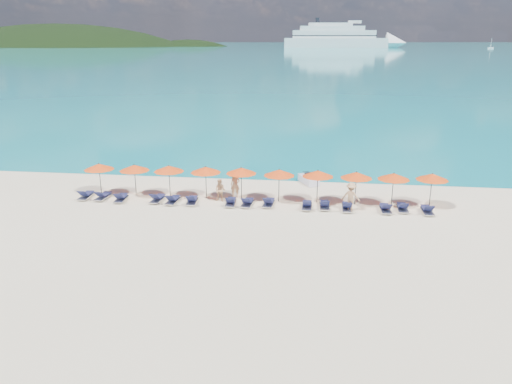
# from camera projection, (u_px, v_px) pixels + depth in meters

# --- Properties ---
(ground) EXTENTS (1400.00, 1400.00, 0.00)m
(ground) POSITION_uv_depth(u_px,v_px,m) (250.00, 226.00, 29.44)
(ground) COLOR beige
(sea) EXTENTS (1600.00, 1300.00, 0.01)m
(sea) POSITION_uv_depth(u_px,v_px,m) (319.00, 45.00, 654.51)
(sea) COLOR #1FA9B2
(sea) RESTS_ON ground
(headland_main) EXTENTS (374.00, 242.00, 126.50)m
(headland_main) POSITION_uv_depth(u_px,v_px,m) (61.00, 80.00, 588.11)
(headland_main) COLOR black
(headland_main) RESTS_ON ground
(headland_small) EXTENTS (162.00, 126.00, 85.50)m
(headland_small) POSITION_uv_depth(u_px,v_px,m) (189.00, 77.00, 588.19)
(headland_small) COLOR black
(headland_small) RESTS_ON ground
(cruise_ship) EXTENTS (124.98, 30.88, 34.44)m
(cruise_ship) POSITION_uv_depth(u_px,v_px,m) (346.00, 38.00, 503.91)
(cruise_ship) COLOR silver
(cruise_ship) RESTS_ON ground
(sailboat_near) EXTENTS (5.16, 1.72, 9.45)m
(sailboat_near) POSITION_uv_depth(u_px,v_px,m) (491.00, 48.00, 468.53)
(sailboat_near) COLOR silver
(sailboat_near) RESTS_ON ground
(jetski) EXTENTS (1.73, 2.37, 0.80)m
(jetski) POSITION_uv_depth(u_px,v_px,m) (309.00, 179.00, 37.94)
(jetski) COLOR white
(jetski) RESTS_ON ground
(beachgoer_a) EXTENTS (0.68, 0.46, 1.81)m
(beachgoer_a) POSITION_uv_depth(u_px,v_px,m) (235.00, 185.00, 34.55)
(beachgoer_a) COLOR tan
(beachgoer_a) RESTS_ON ground
(beachgoer_b) EXTENTS (0.82, 0.56, 1.56)m
(beachgoer_b) POSITION_uv_depth(u_px,v_px,m) (220.00, 190.00, 33.68)
(beachgoer_b) COLOR tan
(beachgoer_b) RESTS_ON ground
(beachgoer_c) EXTENTS (1.29, 0.86, 1.84)m
(beachgoer_c) POSITION_uv_depth(u_px,v_px,m) (351.00, 196.00, 31.97)
(beachgoer_c) COLOR tan
(beachgoer_c) RESTS_ON ground
(umbrella_0) EXTENTS (2.10, 2.10, 2.28)m
(umbrella_0) POSITION_uv_depth(u_px,v_px,m) (99.00, 167.00, 34.88)
(umbrella_0) COLOR black
(umbrella_0) RESTS_ON ground
(umbrella_1) EXTENTS (2.10, 2.10, 2.28)m
(umbrella_1) POSITION_uv_depth(u_px,v_px,m) (134.00, 168.00, 34.58)
(umbrella_1) COLOR black
(umbrella_1) RESTS_ON ground
(umbrella_2) EXTENTS (2.10, 2.10, 2.28)m
(umbrella_2) POSITION_uv_depth(u_px,v_px,m) (169.00, 169.00, 34.36)
(umbrella_2) COLOR black
(umbrella_2) RESTS_ON ground
(umbrella_3) EXTENTS (2.10, 2.10, 2.28)m
(umbrella_3) POSITION_uv_depth(u_px,v_px,m) (206.00, 170.00, 34.08)
(umbrella_3) COLOR black
(umbrella_3) RESTS_ON ground
(umbrella_4) EXTENTS (2.10, 2.10, 2.28)m
(umbrella_4) POSITION_uv_depth(u_px,v_px,m) (241.00, 171.00, 33.85)
(umbrella_4) COLOR black
(umbrella_4) RESTS_ON ground
(umbrella_5) EXTENTS (2.10, 2.10, 2.28)m
(umbrella_5) POSITION_uv_depth(u_px,v_px,m) (279.00, 173.00, 33.34)
(umbrella_5) COLOR black
(umbrella_5) RESTS_ON ground
(umbrella_6) EXTENTS (2.10, 2.10, 2.28)m
(umbrella_6) POSITION_uv_depth(u_px,v_px,m) (318.00, 173.00, 33.13)
(umbrella_6) COLOR black
(umbrella_6) RESTS_ON ground
(umbrella_7) EXTENTS (2.10, 2.10, 2.28)m
(umbrella_7) POSITION_uv_depth(u_px,v_px,m) (356.00, 175.00, 32.75)
(umbrella_7) COLOR black
(umbrella_7) RESTS_ON ground
(umbrella_8) EXTENTS (2.10, 2.10, 2.28)m
(umbrella_8) POSITION_uv_depth(u_px,v_px,m) (394.00, 176.00, 32.46)
(umbrella_8) COLOR black
(umbrella_8) RESTS_ON ground
(umbrella_9) EXTENTS (2.10, 2.10, 2.28)m
(umbrella_9) POSITION_uv_depth(u_px,v_px,m) (432.00, 177.00, 32.34)
(umbrella_9) COLOR black
(umbrella_9) RESTS_ON ground
(lounger_0) EXTENTS (0.69, 1.72, 0.66)m
(lounger_0) POSITION_uv_depth(u_px,v_px,m) (86.00, 195.00, 34.48)
(lounger_0) COLOR silver
(lounger_0) RESTS_ON ground
(lounger_1) EXTENTS (0.76, 1.74, 0.66)m
(lounger_1) POSITION_uv_depth(u_px,v_px,m) (103.00, 196.00, 34.31)
(lounger_1) COLOR silver
(lounger_1) RESTS_ON ground
(lounger_2) EXTENTS (0.76, 1.75, 0.66)m
(lounger_2) POSITION_uv_depth(u_px,v_px,m) (121.00, 198.00, 33.91)
(lounger_2) COLOR silver
(lounger_2) RESTS_ON ground
(lounger_3) EXTENTS (0.76, 1.75, 0.66)m
(lounger_3) POSITION_uv_depth(u_px,v_px,m) (158.00, 198.00, 33.80)
(lounger_3) COLOR silver
(lounger_3) RESTS_ON ground
(lounger_4) EXTENTS (0.72, 1.73, 0.66)m
(lounger_4) POSITION_uv_depth(u_px,v_px,m) (173.00, 200.00, 33.49)
(lounger_4) COLOR silver
(lounger_4) RESTS_ON ground
(lounger_5) EXTENTS (0.75, 1.74, 0.66)m
(lounger_5) POSITION_uv_depth(u_px,v_px,m) (192.00, 200.00, 33.39)
(lounger_5) COLOR silver
(lounger_5) RESTS_ON ground
(lounger_6) EXTENTS (0.73, 1.74, 0.66)m
(lounger_6) POSITION_uv_depth(u_px,v_px,m) (231.00, 202.00, 33.08)
(lounger_6) COLOR silver
(lounger_6) RESTS_ON ground
(lounger_7) EXTENTS (0.73, 1.74, 0.66)m
(lounger_7) POSITION_uv_depth(u_px,v_px,m) (247.00, 202.00, 32.96)
(lounger_7) COLOR silver
(lounger_7) RESTS_ON ground
(lounger_8) EXTENTS (0.75, 1.74, 0.66)m
(lounger_8) POSITION_uv_depth(u_px,v_px,m) (269.00, 202.00, 32.96)
(lounger_8) COLOR silver
(lounger_8) RESTS_ON ground
(lounger_9) EXTENTS (0.64, 1.71, 0.66)m
(lounger_9) POSITION_uv_depth(u_px,v_px,m) (307.00, 205.00, 32.43)
(lounger_9) COLOR silver
(lounger_9) RESTS_ON ground
(lounger_10) EXTENTS (0.68, 1.72, 0.66)m
(lounger_10) POSITION_uv_depth(u_px,v_px,m) (325.00, 205.00, 32.46)
(lounger_10) COLOR silver
(lounger_10) RESTS_ON ground
(lounger_11) EXTENTS (0.64, 1.71, 0.66)m
(lounger_11) POSITION_uv_depth(u_px,v_px,m) (347.00, 207.00, 32.12)
(lounger_11) COLOR silver
(lounger_11) RESTS_ON ground
(lounger_12) EXTENTS (0.68, 1.72, 0.66)m
(lounger_12) POSITION_uv_depth(u_px,v_px,m) (385.00, 208.00, 31.84)
(lounger_12) COLOR silver
(lounger_12) RESTS_ON ground
(lounger_13) EXTENTS (0.67, 1.72, 0.66)m
(lounger_13) POSITION_uv_depth(u_px,v_px,m) (402.00, 207.00, 32.00)
(lounger_13) COLOR silver
(lounger_13) RESTS_ON ground
(lounger_14) EXTENTS (0.64, 1.71, 0.66)m
(lounger_14) POSITION_uv_depth(u_px,v_px,m) (427.00, 210.00, 31.56)
(lounger_14) COLOR silver
(lounger_14) RESTS_ON ground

